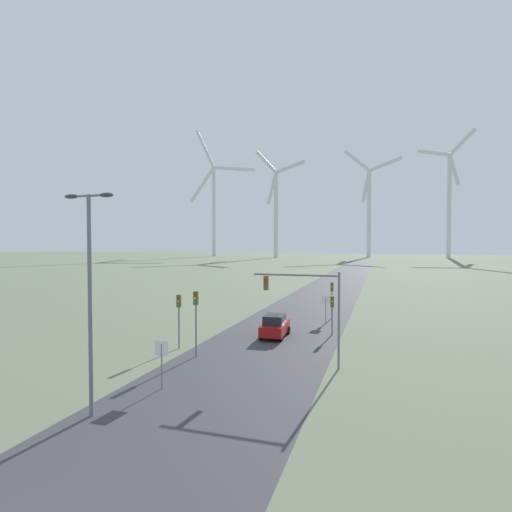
# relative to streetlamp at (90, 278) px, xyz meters

# --- Properties ---
(road_surface) EXTENTS (10.00, 240.00, 0.01)m
(road_surface) POSITION_rel_streetlamp_xyz_m (4.06, 40.00, -6.09)
(road_surface) COLOR #38383D
(road_surface) RESTS_ON ground
(streetlamp) EXTENTS (2.54, 0.32, 9.78)m
(streetlamp) POSITION_rel_streetlamp_xyz_m (0.00, 0.00, 0.00)
(streetlamp) COLOR slate
(streetlamp) RESTS_ON ground
(stop_sign_near) EXTENTS (0.81, 0.07, 2.54)m
(stop_sign_near) POSITION_rel_streetlamp_xyz_m (1.22, 3.86, -4.32)
(stop_sign_near) COLOR slate
(stop_sign_near) RESTS_ON ground
(stop_sign_far) EXTENTS (0.81, 0.07, 2.66)m
(stop_sign_far) POSITION_rel_streetlamp_xyz_m (7.13, 23.56, -4.23)
(stop_sign_far) COLOR slate
(stop_sign_far) RESTS_ON ground
(traffic_light_post_near_left) EXTENTS (0.28, 0.34, 4.41)m
(traffic_light_post_near_left) POSITION_rel_streetlamp_xyz_m (0.31, 9.75, -2.87)
(traffic_light_post_near_left) COLOR slate
(traffic_light_post_near_left) RESTS_ON ground
(traffic_light_post_near_right) EXTENTS (0.28, 0.34, 3.25)m
(traffic_light_post_near_right) POSITION_rel_streetlamp_xyz_m (8.28, 18.91, -3.70)
(traffic_light_post_near_right) COLOR slate
(traffic_light_post_near_right) RESTS_ON ground
(traffic_light_post_mid_left) EXTENTS (0.28, 0.34, 3.90)m
(traffic_light_post_mid_left) POSITION_rel_streetlamp_xyz_m (-1.81, 11.30, -3.23)
(traffic_light_post_mid_left) COLOR slate
(traffic_light_post_mid_left) RESTS_ON ground
(traffic_light_post_mid_right) EXTENTS (0.28, 0.33, 3.68)m
(traffic_light_post_mid_right) POSITION_rel_streetlamp_xyz_m (7.39, 26.28, -3.39)
(traffic_light_post_mid_right) COLOR slate
(traffic_light_post_mid_right) RESTS_ON ground
(traffic_light_mast_overhead) EXTENTS (5.46, 0.35, 5.89)m
(traffic_light_mast_overhead) POSITION_rel_streetlamp_xyz_m (7.78, 9.99, -1.81)
(traffic_light_mast_overhead) COLOR slate
(traffic_light_mast_overhead) RESTS_ON ground
(car_approaching) EXTENTS (2.04, 4.20, 1.83)m
(car_approaching) POSITION_rel_streetlamp_xyz_m (3.91, 16.84, -5.18)
(car_approaching) COLOR maroon
(car_approaching) RESTS_ON ground
(wind_turbine_far_left) EXTENTS (38.67, 7.11, 75.27)m
(wind_turbine_far_left) POSITION_rel_streetlamp_xyz_m (-83.46, 205.42, 26.68)
(wind_turbine_far_left) COLOR silver
(wind_turbine_far_left) RESTS_ON ground
(wind_turbine_left) EXTENTS (29.14, 7.22, 58.61)m
(wind_turbine_left) POSITION_rel_streetlamp_xyz_m (-42.07, 193.12, 21.71)
(wind_turbine_left) COLOR silver
(wind_turbine_left) RESTS_ON ground
(wind_turbine_center) EXTENTS (30.99, 2.60, 59.96)m
(wind_turbine_center) POSITION_rel_streetlamp_xyz_m (5.36, 214.01, 22.89)
(wind_turbine_center) COLOR silver
(wind_turbine_center) RESTS_ON ground
(wind_turbine_right) EXTENTS (27.27, 10.44, 66.50)m
(wind_turbine_right) POSITION_rel_streetlamp_xyz_m (45.93, 217.41, 26.05)
(wind_turbine_right) COLOR silver
(wind_turbine_right) RESTS_ON ground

